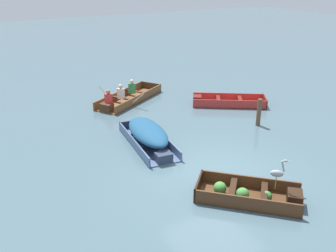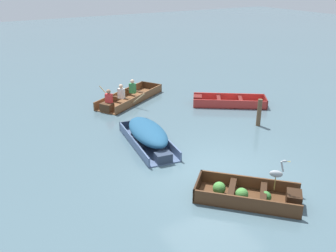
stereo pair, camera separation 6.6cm
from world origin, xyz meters
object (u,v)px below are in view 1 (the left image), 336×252
at_px(dinghy_dark_varnish_foreground, 250,195).
at_px(skiff_slate_blue_near_moored, 148,134).
at_px(mooring_post, 259,112).
at_px(rowboat_wooden_brown_with_crew, 126,98).
at_px(heron_on_dinghy, 278,173).
at_px(skiff_red_mid_moored, 226,102).

relative_size(dinghy_dark_varnish_foreground, skiff_slate_blue_near_moored, 0.81).
height_order(skiff_slate_blue_near_moored, mooring_post, mooring_post).
relative_size(rowboat_wooden_brown_with_crew, heron_on_dinghy, 4.53).
relative_size(skiff_red_mid_moored, mooring_post, 3.01).
height_order(skiff_red_mid_moored, mooring_post, mooring_post).
relative_size(dinghy_dark_varnish_foreground, skiff_red_mid_moored, 0.84).
height_order(heron_on_dinghy, mooring_post, heron_on_dinghy).
relative_size(skiff_slate_blue_near_moored, mooring_post, 3.11).
relative_size(skiff_slate_blue_near_moored, skiff_red_mid_moored, 1.03).
distance_m(skiff_red_mid_moored, heron_on_dinghy, 7.49).
bearing_deg(rowboat_wooden_brown_with_crew, skiff_red_mid_moored, -36.00).
xyz_separation_m(dinghy_dark_varnish_foreground, mooring_post, (3.72, 3.59, 0.37)).
height_order(skiff_red_mid_moored, heron_on_dinghy, heron_on_dinghy).
bearing_deg(skiff_red_mid_moored, mooring_post, -100.47).
distance_m(rowboat_wooden_brown_with_crew, heron_on_dinghy, 9.06).
bearing_deg(skiff_slate_blue_near_moored, skiff_red_mid_moored, 20.92).
distance_m(dinghy_dark_varnish_foreground, skiff_slate_blue_near_moored, 4.27).
bearing_deg(skiff_slate_blue_near_moored, mooring_post, -8.07).
bearing_deg(mooring_post, heron_on_dinghy, -129.28).
bearing_deg(heron_on_dinghy, mooring_post, 50.72).
bearing_deg(skiff_slate_blue_near_moored, dinghy_dark_varnish_foreground, -81.08).
distance_m(dinghy_dark_varnish_foreground, rowboat_wooden_brown_with_crew, 8.65).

